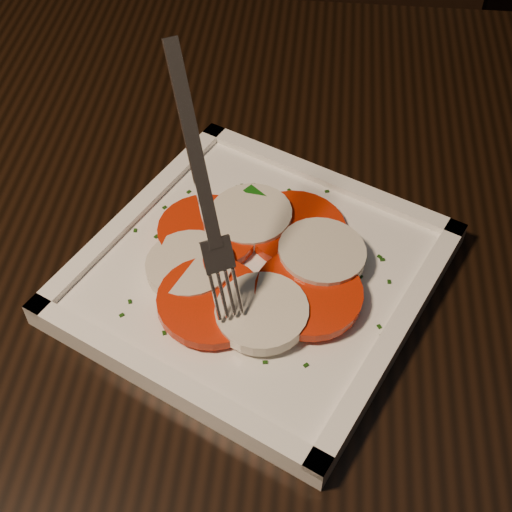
{
  "coord_description": "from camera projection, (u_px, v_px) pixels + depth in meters",
  "views": [
    {
      "loc": [
        0.23,
        -0.09,
        1.18
      ],
      "look_at": [
        0.17,
        0.26,
        0.78
      ],
      "focal_mm": 50.0,
      "sensor_mm": 36.0,
      "label": 1
    }
  ],
  "objects": [
    {
      "name": "fork",
      "position": [
        196.0,
        174.0,
        0.46
      ],
      "size": [
        0.08,
        0.1,
        0.17
      ],
      "primitive_type": null,
      "rotation": [
        0.0,
        0.0,
        0.57
      ],
      "color": "white",
      "rests_on": "caprese_salad"
    },
    {
      "name": "table",
      "position": [
        337.0,
        334.0,
        0.64
      ],
      "size": [
        1.26,
        0.9,
        0.75
      ],
      "rotation": [
        0.0,
        0.0,
        0.09
      ],
      "color": "black",
      "rests_on": "ground"
    },
    {
      "name": "chair",
      "position": [
        339.0,
        25.0,
        1.2
      ],
      "size": [
        0.53,
        0.53,
        0.93
      ],
      "rotation": [
        0.0,
        0.0,
        -0.31
      ],
      "color": "black",
      "rests_on": "ground"
    },
    {
      "name": "caprese_salad",
      "position": [
        256.0,
        262.0,
        0.54
      ],
      "size": [
        0.21,
        0.18,
        0.02
      ],
      "color": "red",
      "rests_on": "plate"
    },
    {
      "name": "plate",
      "position": [
        256.0,
        275.0,
        0.55
      ],
      "size": [
        0.32,
        0.32,
        0.01
      ],
      "primitive_type": "cube",
      "rotation": [
        0.0,
        0.0,
        -0.36
      ],
      "color": "white",
      "rests_on": "table"
    }
  ]
}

